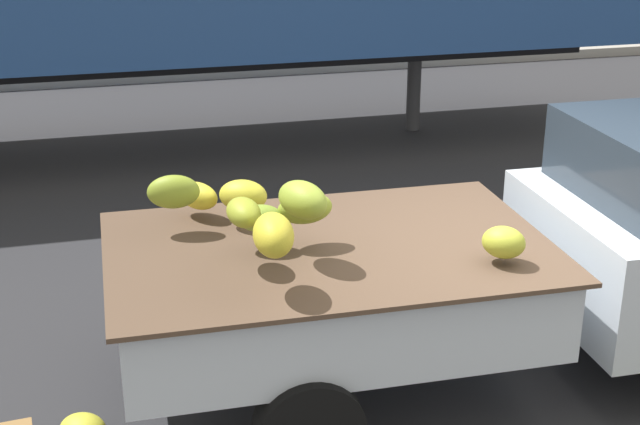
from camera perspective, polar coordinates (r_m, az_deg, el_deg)
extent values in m
plane|color=#28282B|center=(6.49, 12.22, -10.41)|extent=(220.00, 220.00, 0.00)
cube|color=gray|center=(15.46, -4.35, 9.02)|extent=(80.00, 0.80, 0.16)
cube|color=silver|center=(5.96, 0.53, -6.50)|extent=(2.69, 1.73, 0.08)
cube|color=silver|center=(6.57, -1.20, -1.24)|extent=(2.66, 0.10, 0.44)
cube|color=silver|center=(5.14, 2.78, -8.07)|extent=(2.66, 0.10, 0.44)
cube|color=silver|center=(6.26, 12.22, -2.94)|extent=(0.08, 1.69, 0.44)
cube|color=silver|center=(5.70, -12.35, -5.47)|extent=(0.08, 1.69, 0.44)
cube|color=#B21914|center=(6.62, -1.25, -1.47)|extent=(2.55, 0.06, 0.07)
cube|color=brown|center=(5.75, 0.55, -2.18)|extent=(2.81, 1.86, 0.03)
ellipsoid|color=olive|center=(5.90, -9.13, 1.29)|extent=(0.35, 0.22, 0.22)
ellipsoid|color=#94A02B|center=(5.33, -4.79, 0.00)|extent=(0.22, 0.32, 0.16)
ellipsoid|color=#AAB030|center=(5.54, 11.38, -1.83)|extent=(0.34, 0.34, 0.19)
ellipsoid|color=gold|center=(4.99, -2.93, -1.41)|extent=(0.25, 0.38, 0.23)
ellipsoid|color=yellow|center=(6.18, -7.63, 1.05)|extent=(0.34, 0.37, 0.18)
ellipsoid|color=olive|center=(5.60, -3.75, -0.35)|extent=(0.31, 0.25, 0.16)
ellipsoid|color=gold|center=(5.97, -4.82, 1.06)|extent=(0.39, 0.36, 0.21)
ellipsoid|color=olive|center=(5.64, -0.94, 0.27)|extent=(0.36, 0.22, 0.20)
ellipsoid|color=#8FA632|center=(5.35, -1.11, 0.81)|extent=(0.35, 0.43, 0.22)
cylinder|color=black|center=(7.71, 18.01, -3.03)|extent=(0.64, 0.21, 0.64)
cylinder|color=black|center=(6.73, -3.78, -5.59)|extent=(0.64, 0.21, 0.64)
cube|color=black|center=(11.20, -10.27, 9.35)|extent=(11.04, 0.45, 0.30)
cylinder|color=#38383A|center=(12.01, 5.89, 8.05)|extent=(0.18, 0.18, 1.25)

